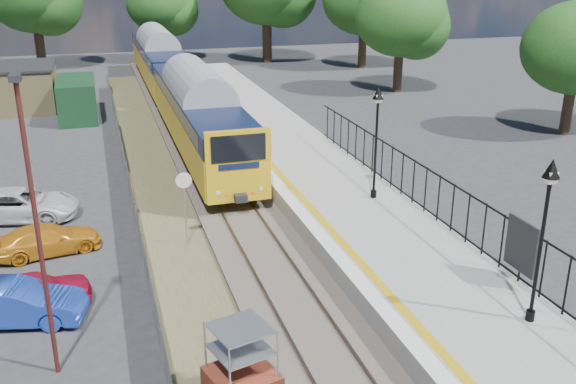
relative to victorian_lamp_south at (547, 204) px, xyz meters
name	(u,v)px	position (x,y,z in m)	size (l,w,h in m)	color
ground	(293,307)	(-5.50, 4.00, -4.30)	(120.00, 120.00, 0.00)	#2D2D30
track_bed	(219,200)	(-5.97, 13.67, -4.21)	(5.90, 80.00, 0.29)	#473F38
platform	(331,194)	(-1.30, 12.00, -3.85)	(5.00, 70.00, 0.90)	gray
platform_edge	(286,189)	(-3.36, 12.00, -3.39)	(0.90, 70.00, 0.01)	silver
victorian_lamp_south	(547,204)	(0.00, 0.00, 0.00)	(0.44, 0.44, 4.60)	black
victorian_lamp_north	(377,116)	(-0.20, 10.00, 0.00)	(0.44, 0.44, 4.60)	black
palisade_fence	(449,205)	(1.05, 6.24, -2.46)	(0.12, 26.00, 2.00)	black
wire_fence	(128,180)	(-9.70, 16.00, -3.70)	(0.06, 52.00, 1.20)	#999EA3
outbuilding	(11,90)	(-16.41, 35.21, -2.78)	(10.80, 10.10, 3.12)	tan
tree_line	(167,1)	(-4.10, 46.00, 2.31)	(56.80, 43.80, 11.88)	#332319
train	(174,78)	(-5.50, 31.94, -1.96)	(2.82, 40.83, 3.51)	gold
brick_plinth	(242,372)	(-8.09, -0.31, -3.17)	(1.80, 1.80, 2.35)	brown
speed_sign	(184,196)	(-8.00, 9.37, -2.30)	(0.59, 0.12, 2.92)	#999EA3
carpark_lamp	(35,216)	(-12.37, 2.62, 0.09)	(0.25, 0.50, 7.77)	#451A17
car_red	(31,292)	(-13.20, 6.16, -3.70)	(1.42, 3.53, 1.20)	#A80F2E
car_blue	(16,304)	(-13.56, 5.46, -3.66)	(1.36, 3.90, 1.28)	#1A38A1
car_yellow	(48,239)	(-12.93, 10.25, -3.75)	(1.52, 3.74, 1.09)	orange
car_white	(20,205)	(-14.15, 14.00, -3.66)	(2.13, 4.62, 1.28)	silver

